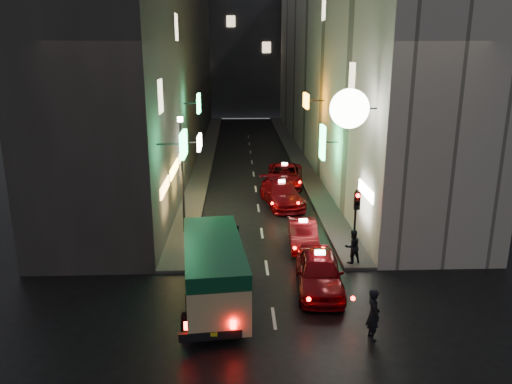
{
  "coord_description": "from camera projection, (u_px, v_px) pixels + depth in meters",
  "views": [
    {
      "loc": [
        -1.3,
        -12.57,
        9.65
      ],
      "look_at": [
        -0.32,
        13.0,
        2.35
      ],
      "focal_mm": 35.0,
      "sensor_mm": 36.0,
      "label": 1
    }
  ],
  "objects": [
    {
      "name": "minibus",
      "position": [
        214.0,
        266.0,
        19.13
      ],
      "size": [
        2.79,
        6.35,
        2.65
      ],
      "color": "#D6C186",
      "rests_on": "ground"
    },
    {
      "name": "taxi_far",
      "position": [
        284.0,
        174.0,
        36.59
      ],
      "size": [
        3.04,
        5.98,
        1.99
      ],
      "color": "maroon",
      "rests_on": "ground"
    },
    {
      "name": "taxi_third",
      "position": [
        282.0,
        192.0,
        31.96
      ],
      "size": [
        3.18,
        5.82,
        1.93
      ],
      "color": "maroon",
      "rests_on": "ground"
    },
    {
      "name": "building_right",
      "position": [
        339.0,
        57.0,
        45.26
      ],
      "size": [
        8.12,
        52.0,
        18.0
      ],
      "color": "beige",
      "rests_on": "ground"
    },
    {
      "name": "lamp_post",
      "position": [
        182.0,
        168.0,
        26.09
      ],
      "size": [
        0.28,
        0.28,
        6.22
      ],
      "color": "black",
      "rests_on": "sidewalk_left"
    },
    {
      "name": "sidewalk_right",
      "position": [
        295.0,
        154.0,
        47.58
      ],
      "size": [
        1.5,
        52.0,
        0.15
      ],
      "primitive_type": "cube",
      "color": "#4B4946",
      "rests_on": "ground"
    },
    {
      "name": "pedestrian_crossing",
      "position": [
        374.0,
        311.0,
        17.02
      ],
      "size": [
        0.54,
        0.75,
        2.12
      ],
      "primitive_type": "imported",
      "rotation": [
        0.0,
        0.0,
        1.7
      ],
      "color": "black",
      "rests_on": "ground"
    },
    {
      "name": "traffic_light",
      "position": [
        356.0,
        211.0,
        22.32
      ],
      "size": [
        0.26,
        0.43,
        3.5
      ],
      "color": "black",
      "rests_on": "sidewalk_right"
    },
    {
      "name": "building_far",
      "position": [
        245.0,
        41.0,
        75.17
      ],
      "size": [
        30.0,
        10.0,
        22.0
      ],
      "primitive_type": "cube",
      "color": "#35353A",
      "rests_on": "ground"
    },
    {
      "name": "sidewalk_left",
      "position": [
        206.0,
        155.0,
        47.26
      ],
      "size": [
        1.5,
        52.0,
        0.15
      ],
      "primitive_type": "cube",
      "color": "#4B4946",
      "rests_on": "ground"
    },
    {
      "name": "taxi_second",
      "position": [
        303.0,
        232.0,
        25.28
      ],
      "size": [
        2.15,
        4.8,
        1.67
      ],
      "color": "maroon",
      "rests_on": "ground"
    },
    {
      "name": "pedestrian_sidewalk",
      "position": [
        353.0,
        244.0,
        22.89
      ],
      "size": [
        0.77,
        0.6,
        1.8
      ],
      "primitive_type": "imported",
      "rotation": [
        0.0,
        0.0,
        3.43
      ],
      "color": "black",
      "rests_on": "sidewalk_right"
    },
    {
      "name": "building_left",
      "position": [
        162.0,
        57.0,
        44.67
      ],
      "size": [
        7.4,
        52.0,
        18.0
      ],
      "color": "#373432",
      "rests_on": "ground"
    },
    {
      "name": "taxi_near",
      "position": [
        319.0,
        269.0,
        20.63
      ],
      "size": [
        2.78,
        5.91,
        2.0
      ],
      "color": "maroon",
      "rests_on": "ground"
    }
  ]
}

